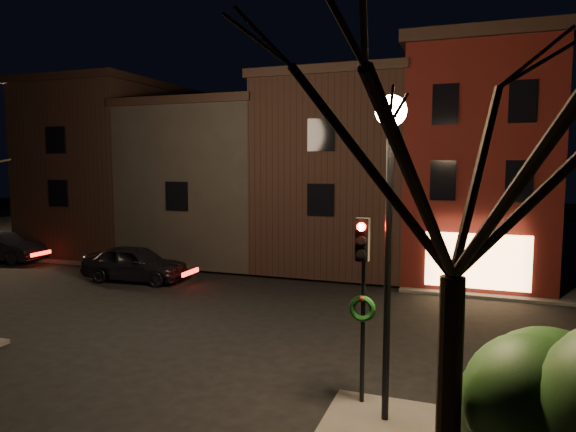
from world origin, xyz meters
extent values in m
plane|color=black|center=(0.00, 0.00, 0.00)|extent=(120.00, 120.00, 0.00)
cube|color=#2D2B28|center=(-20.00, 20.00, 0.06)|extent=(30.00, 30.00, 0.12)
cube|color=#4E100D|center=(8.00, 9.50, 5.12)|extent=(6.00, 8.00, 10.00)
cube|color=black|center=(8.00, 9.50, 10.37)|extent=(6.50, 8.50, 0.50)
cube|color=#F8B46F|center=(8.00, 5.45, 1.42)|extent=(4.00, 0.12, 2.20)
cube|color=black|center=(1.50, 10.50, 4.62)|extent=(7.00, 10.00, 9.00)
cube|color=black|center=(1.50, 10.50, 9.32)|extent=(7.30, 10.30, 0.40)
cube|color=black|center=(-5.75, 10.50, 4.12)|extent=(7.50, 10.00, 8.00)
cube|color=black|center=(-5.75, 10.50, 8.32)|extent=(7.80, 10.30, 0.40)
cube|color=black|center=(-13.00, 10.50, 4.87)|extent=(7.00, 10.00, 9.50)
cube|color=black|center=(-13.00, 10.50, 9.82)|extent=(7.30, 10.30, 0.40)
cylinder|color=black|center=(6.20, -6.00, 3.12)|extent=(0.14, 0.14, 6.00)
sphere|color=#FFD18C|center=(6.20, -6.00, 6.30)|extent=(0.60, 0.60, 0.60)
cylinder|color=black|center=(5.60, -5.40, 2.12)|extent=(0.10, 0.10, 4.00)
cube|color=black|center=(5.60, -5.58, 3.72)|extent=(0.28, 0.22, 0.90)
cylinder|color=#FF0C07|center=(5.60, -5.70, 4.00)|extent=(0.18, 0.06, 0.18)
cylinder|color=black|center=(5.60, -5.70, 3.72)|extent=(0.18, 0.06, 0.18)
cylinder|color=black|center=(5.60, -5.70, 3.44)|extent=(0.18, 0.06, 0.18)
torus|color=#0C380F|center=(5.60, -5.49, 2.22)|extent=(0.58, 0.14, 0.58)
sphere|color=#990C0C|center=(5.60, -5.51, 2.44)|extent=(0.12, 0.12, 0.12)
cylinder|color=black|center=(7.50, -8.50, 1.90)|extent=(0.36, 0.36, 3.57)
imported|color=black|center=(-6.50, 3.07, 0.81)|extent=(4.88, 2.23, 1.62)
imported|color=black|center=(-16.12, 4.50, 0.77)|extent=(4.76, 1.93, 1.54)
camera|label=1|loc=(7.72, -16.05, 5.30)|focal=32.00mm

